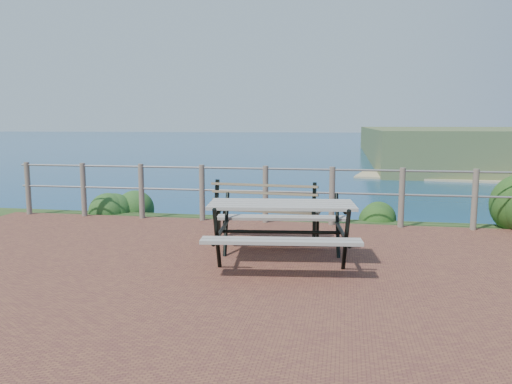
# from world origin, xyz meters

# --- Properties ---
(ground) EXTENTS (10.00, 7.00, 0.12)m
(ground) POSITION_xyz_m (0.00, 0.00, 0.00)
(ground) COLOR brown
(ground) RESTS_ON ground
(ocean) EXTENTS (1200.00, 1200.00, 0.00)m
(ocean) POSITION_xyz_m (0.00, 200.00, 0.00)
(ocean) COLOR navy
(ocean) RESTS_ON ground
(safety_railing) EXTENTS (9.40, 0.10, 1.00)m
(safety_railing) POSITION_xyz_m (0.00, 3.35, 0.57)
(safety_railing) COLOR #6B5B4C
(safety_railing) RESTS_ON ground
(picnic_table) EXTENTS (1.86, 1.54, 0.75)m
(picnic_table) POSITION_xyz_m (0.60, 0.87, 0.48)
(picnic_table) COLOR gray
(picnic_table) RESTS_ON ground
(park_bench) EXTENTS (1.62, 0.54, 0.90)m
(park_bench) POSITION_xyz_m (0.22, 2.17, 0.59)
(park_bench) COLOR brown
(park_bench) RESTS_ON ground
(shrub_lip_west) EXTENTS (0.85, 0.85, 0.62)m
(shrub_lip_west) POSITION_xyz_m (-3.03, 4.12, 0.00)
(shrub_lip_west) COLOR #24521F
(shrub_lip_west) RESTS_ON ground
(shrub_lip_east) EXTENTS (0.74, 0.74, 0.47)m
(shrub_lip_east) POSITION_xyz_m (1.98, 4.23, 0.00)
(shrub_lip_east) COLOR #1E4816
(shrub_lip_east) RESTS_ON ground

